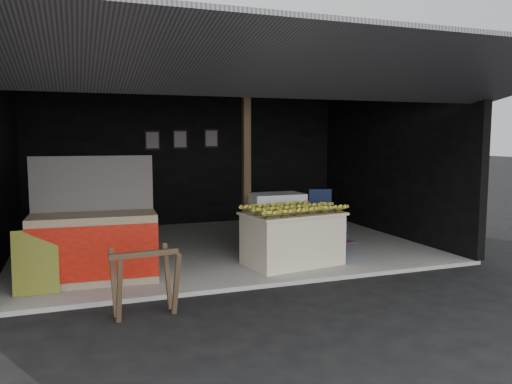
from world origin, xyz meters
name	(u,v)px	position (x,y,z in m)	size (l,w,h in m)	color
ground	(272,288)	(0.00, 0.00, 0.00)	(80.00, 80.00, 0.00)	black
concrete_slab	(220,247)	(0.00, 2.50, 0.03)	(7.00, 5.00, 0.06)	gray
shophouse	(214,130)	(0.00, 2.82, 2.10)	(7.40, 7.29, 3.02)	black
banana_table	(292,238)	(0.67, 0.83, 0.46)	(1.56, 1.11, 0.79)	silver
banana_pile	(293,207)	(0.67, 0.83, 0.93)	(1.33, 0.80, 0.16)	yellow
white_crate	(276,223)	(0.76, 1.71, 0.55)	(0.88, 0.61, 0.98)	white
neighbor_stall	(94,244)	(-2.18, 0.92, 0.56)	(1.65, 0.81, 1.66)	#998466
green_signboard	(36,262)	(-2.88, 0.56, 0.46)	(0.53, 0.04, 0.79)	black
sawhorse	(145,276)	(-1.71, -0.52, 0.47)	(0.76, 0.70, 0.74)	#4F3B27
water_barrel	(336,240)	(1.56, 1.10, 0.31)	(0.34, 0.34, 0.50)	#0D3899
plastic_chair	(321,210)	(1.97, 2.42, 0.61)	(0.53, 0.53, 0.93)	#0B183E
magenta_rug	(307,241)	(1.61, 2.29, 0.07)	(1.50, 1.00, 0.01)	#771A52
picture_frames	(182,139)	(-0.17, 4.89, 1.93)	(1.62, 0.04, 0.46)	black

